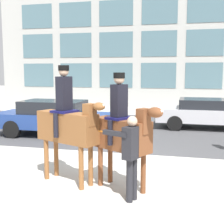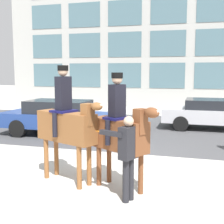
# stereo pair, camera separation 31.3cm
# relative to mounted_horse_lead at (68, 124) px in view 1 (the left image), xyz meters

# --- Properties ---
(ground_plane) EXTENTS (80.00, 80.00, 0.00)m
(ground_plane) POSITION_rel_mounted_horse_lead_xyz_m (0.61, 2.28, -1.35)
(ground_plane) COLOR #B2AFA8
(road_surface) EXTENTS (23.73, 8.50, 0.01)m
(road_surface) POSITION_rel_mounted_horse_lead_xyz_m (0.61, 7.03, -1.35)
(road_surface) COLOR #444447
(road_surface) RESTS_ON ground_plane
(mounted_horse_lead) EXTENTS (1.82, 1.03, 2.67)m
(mounted_horse_lead) POSITION_rel_mounted_horse_lead_xyz_m (0.00, 0.00, 0.00)
(mounted_horse_lead) COLOR brown
(mounted_horse_lead) RESTS_ON ground_plane
(mounted_horse_companion) EXTENTS (1.64, 1.15, 2.51)m
(mounted_horse_companion) POSITION_rel_mounted_horse_lead_xyz_m (1.28, -0.14, -0.07)
(mounted_horse_companion) COLOR brown
(mounted_horse_companion) RESTS_ON ground_plane
(pedestrian_bystander) EXTENTS (0.91, 0.45, 1.69)m
(pedestrian_bystander) POSITION_rel_mounted_horse_lead_xyz_m (1.57, -0.68, -0.36)
(pedestrian_bystander) COLOR #232328
(pedestrian_bystander) RESTS_ON ground_plane
(street_car_near_lane) EXTENTS (4.78, 1.79, 1.39)m
(street_car_near_lane) POSITION_rel_mounted_horse_lead_xyz_m (-2.42, 4.76, -0.61)
(street_car_near_lane) COLOR navy
(street_car_near_lane) RESTS_ON ground_plane
(street_car_far_lane) EXTENTS (4.32, 2.03, 1.31)m
(street_car_far_lane) POSITION_rel_mounted_horse_lead_xyz_m (3.42, 7.85, -0.65)
(street_car_far_lane) COLOR #B7B7BC
(street_car_far_lane) RESTS_ON ground_plane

